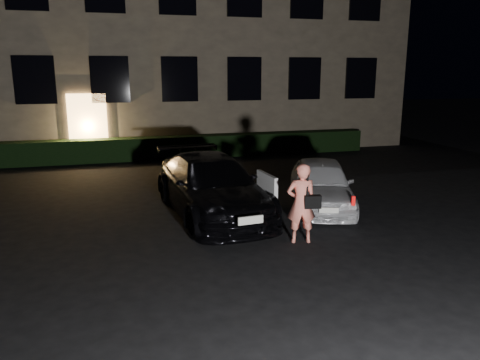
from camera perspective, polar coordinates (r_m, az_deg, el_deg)
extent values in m
plane|color=black|center=(8.61, 3.84, -9.70)|extent=(80.00, 80.00, 0.00)
cube|color=brown|center=(22.78, -9.15, 19.79)|extent=(20.00, 8.00, 12.00)
cube|color=#FFBB69|center=(18.55, -18.02, 6.12)|extent=(1.40, 0.10, 2.50)
cube|color=black|center=(18.59, -23.74, 11.09)|extent=(1.40, 0.10, 1.70)
cube|color=black|center=(18.42, -15.56, 11.70)|extent=(1.40, 0.10, 1.70)
cube|color=black|center=(18.60, -7.36, 12.08)|extent=(1.40, 0.10, 1.70)
cube|color=black|center=(19.15, 0.54, 12.22)|extent=(1.40, 0.10, 1.70)
cube|color=black|center=(20.02, 7.88, 12.15)|extent=(1.40, 0.10, 1.70)
cube|color=black|center=(21.17, 14.51, 11.91)|extent=(1.40, 0.10, 1.70)
cube|color=black|center=(18.40, -6.93, 4.02)|extent=(15.00, 0.70, 0.85)
imported|color=black|center=(11.04, -3.50, -0.73)|extent=(2.37, 4.91, 1.38)
cube|color=white|center=(10.56, 3.30, -0.46)|extent=(0.18, 0.99, 0.46)
cube|color=silver|center=(8.83, 1.29, -4.91)|extent=(0.51, 0.09, 0.15)
imported|color=silver|center=(11.73, 9.85, -0.46)|extent=(2.55, 3.86, 1.22)
cube|color=red|center=(10.02, 7.91, -2.43)|extent=(0.08, 0.07, 0.20)
cube|color=red|center=(10.14, 13.66, -2.49)|extent=(0.08, 0.07, 0.20)
cube|color=silver|center=(10.08, 10.78, -3.64)|extent=(0.40, 0.17, 0.12)
imported|color=#FF836E|center=(9.27, 7.46, -2.84)|extent=(0.64, 0.48, 1.60)
cube|color=black|center=(9.20, 8.83, -2.63)|extent=(0.35, 0.20, 0.25)
cube|color=black|center=(9.11, 8.20, -0.40)|extent=(0.05, 0.06, 0.50)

